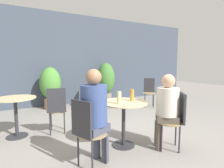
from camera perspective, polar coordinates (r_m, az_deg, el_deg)
The scene contains 15 objects.
ground_plane at distance 3.19m, azimuth 4.84°, elevation -18.20°, with size 20.00×20.00×0.00m, color gray.
storefront_wall at distance 6.10m, azimuth -13.06°, elevation 7.77°, with size 10.00×0.06×3.00m.
cafe_table_near at distance 2.86m, azimuth 3.82°, elevation -8.91°, with size 0.76×0.76×0.73m.
cafe_table_far at distance 3.65m, azimuth -28.97°, elevation -6.59°, with size 0.71×0.71×0.73m.
bistro_chair_0 at distance 2.28m, azimuth -8.28°, elevation -14.04°, with size 0.44×0.43×0.90m.
bistro_chair_1 at distance 2.92m, azimuth 20.17°, elevation -9.80°, with size 0.46×0.45×0.90m.
bistro_chair_2 at distance 3.49m, azimuth -17.56°, elevation -7.11°, with size 0.41×0.42×0.90m.
bistro_chair_3 at distance 5.59m, azimuth -7.44°, elevation -1.91°, with size 0.41×0.40×0.90m.
bistro_chair_4 at distance 5.71m, azimuth 12.04°, elevation -1.83°, with size 0.45×0.46×0.90m.
seated_person_0 at distance 2.31m, azimuth -5.68°, elevation -8.18°, with size 0.42×0.40×1.27m.
seated_person_1 at distance 2.85m, azimuth 17.36°, elevation -6.58°, with size 0.43×0.42×1.18m.
beer_glass_0 at distance 2.89m, azimuth 6.54°, elevation -3.59°, with size 0.07×0.07×0.20m.
beer_glass_1 at distance 2.66m, azimuth 2.33°, elevation -4.48°, with size 0.07×0.07×0.19m.
potted_plant_0 at distance 5.54m, azimuth -19.48°, elevation -0.42°, with size 0.62×0.62×1.26m.
potted_plant_1 at distance 6.04m, azimuth -2.00°, elevation 1.16°, with size 0.61×0.61×1.39m.
Camera 1 is at (-1.59, -2.44, 1.32)m, focal length 28.00 mm.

